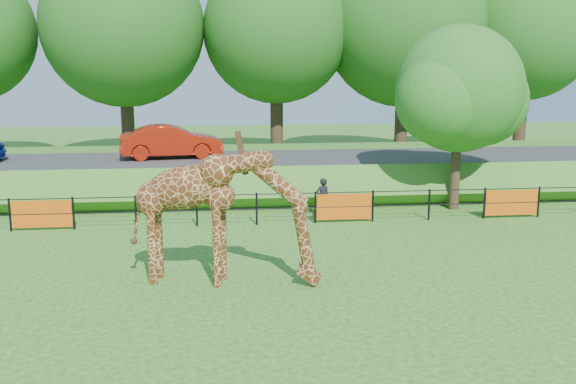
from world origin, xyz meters
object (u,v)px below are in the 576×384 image
object	(u,v)px
visitor	(323,198)
giraffe	(225,217)
car_red	(171,142)
tree_east	(461,94)

from	to	relation	value
visitor	giraffe	bearing A→B (deg)	42.66
giraffe	car_red	distance (m)	12.42
giraffe	car_red	world-z (taller)	giraffe
giraffe	tree_east	size ratio (longest dim) A/B	0.69
giraffe	tree_east	distance (m)	11.77
tree_east	visitor	bearing A→B (deg)	-170.53
visitor	tree_east	distance (m)	6.39
car_red	tree_east	bearing A→B (deg)	-121.27
giraffe	visitor	bearing A→B (deg)	74.72
giraffe	tree_east	xyz separation A→B (m)	(8.73, 7.46, 2.60)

